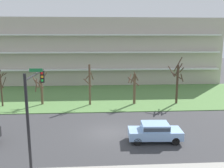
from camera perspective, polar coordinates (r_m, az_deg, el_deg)
The scene contains 10 objects.
ground at distance 22.25m, azimuth -1.08°, elevation -11.56°, with size 160.00×160.00×0.00m, color #38383A.
grass_lawn_strip at distance 35.58m, azimuth -2.03°, elevation -2.85°, with size 80.00×16.00×0.08m, color #547F42.
apartment_building at distance 49.04m, azimuth -2.52°, elevation 8.01°, with size 43.93×13.81×12.05m.
tree_far_left at distance 32.75m, azimuth -24.91°, elevation -0.72°, with size 1.28×1.02×4.62m.
tree_left at distance 31.82m, azimuth -16.65°, elevation -0.88°, with size 2.02×2.02×4.26m.
tree_center at distance 30.39m, azimuth -5.36°, elevation -0.07°, with size 1.33×1.49×5.27m.
tree_right at distance 30.89m, azimuth 5.30°, elevation -0.66°, with size 1.49×1.88×4.33m.
tree_far_right at distance 32.02m, azimuth 15.31°, elevation 0.79°, with size 1.96×1.84×6.12m.
sedan_blue_center_left at distance 20.60m, azimuth 10.20°, elevation -11.01°, with size 4.47×1.99×1.57m.
traffic_signal_mast at distance 16.59m, azimuth -18.17°, elevation -3.96°, with size 0.90×4.80×6.49m.
Camera 1 is at (-0.84, -20.54, 8.51)m, focal length 38.32 mm.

